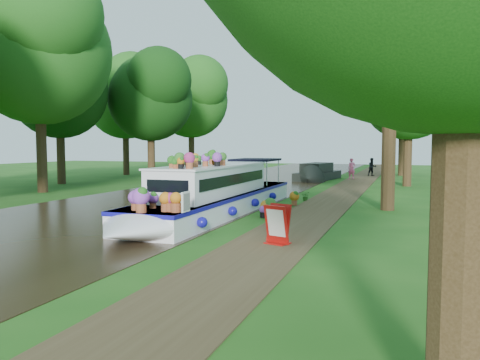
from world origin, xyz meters
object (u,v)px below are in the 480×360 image
object	(u,v)px
pedestrian_pink	(352,169)
pedestrian_dark	(372,167)
second_boat	(317,173)
sandwich_board	(277,226)
plant_boat	(213,192)

from	to	relation	value
pedestrian_pink	pedestrian_dark	world-z (taller)	pedestrian_pink
second_boat	pedestrian_pink	xyz separation A→B (m)	(2.36, 1.67, 0.31)
sandwich_board	pedestrian_dark	distance (m)	29.31
second_boat	pedestrian_dark	bearing A→B (deg)	68.95
plant_boat	sandwich_board	xyz separation A→B (m)	(3.62, -4.20, -0.36)
plant_boat	sandwich_board	bearing A→B (deg)	-49.23
pedestrian_dark	second_boat	bearing A→B (deg)	-148.06
sandwich_board	pedestrian_pink	distance (m)	24.82
second_boat	plant_boat	bearing A→B (deg)	-82.39
second_boat	pedestrian_pink	world-z (taller)	pedestrian_pink
sandwich_board	plant_boat	bearing A→B (deg)	148.44
plant_boat	sandwich_board	size ratio (longest dim) A/B	13.18
pedestrian_pink	pedestrian_dark	distance (m)	4.66
second_boat	pedestrian_pink	bearing A→B (deg)	44.18
second_boat	sandwich_board	bearing A→B (deg)	-73.25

